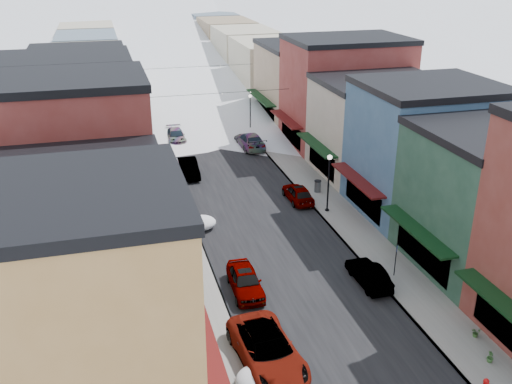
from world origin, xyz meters
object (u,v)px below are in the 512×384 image
car_white_suv (267,350)px  streetlamp_near (329,176)px  car_dark_hatch (189,168)px  car_silver_sedan (245,281)px  car_green_sedan (369,274)px  trash_can (318,186)px

car_white_suv → streetlamp_near: (9.88, 16.51, 2.31)m
car_white_suv → car_dark_hatch: bearing=84.8°
car_dark_hatch → streetlamp_near: bearing=-48.8°
car_dark_hatch → streetlamp_near: streetlamp_near is taller
car_silver_sedan → streetlamp_near: (9.31, 9.62, 2.40)m
car_white_suv → car_dark_hatch: size_ratio=1.32×
car_dark_hatch → car_green_sedan: bearing=-69.2°
car_white_suv → trash_can: size_ratio=5.89×
car_white_suv → streetlamp_near: 19.38m
car_white_suv → streetlamp_near: bearing=54.6°
streetlamp_near → car_white_suv: bearing=-120.9°
car_silver_sedan → car_dark_hatch: size_ratio=0.97×
car_silver_sedan → streetlamp_near: size_ratio=0.95×
car_dark_hatch → streetlamp_near: (9.56, -11.16, 2.40)m
streetlamp_near → trash_can: bearing=80.5°
car_silver_sedan → trash_can: (9.96, 13.52, -0.09)m
car_dark_hatch → trash_can: 12.53m
car_silver_sedan → streetlamp_near: 13.60m
trash_can → streetlamp_near: streetlamp_near is taller
car_white_suv → car_green_sedan: 10.13m
car_white_suv → streetlamp_near: size_ratio=1.29×
car_white_suv → trash_can: bearing=58.2°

